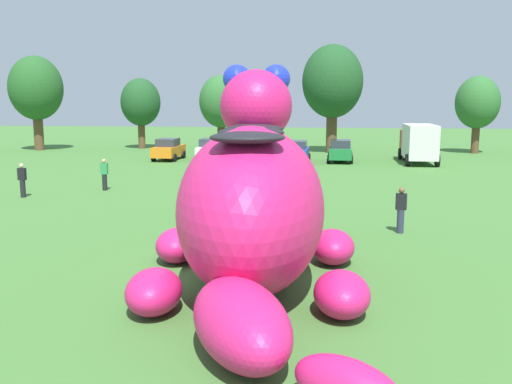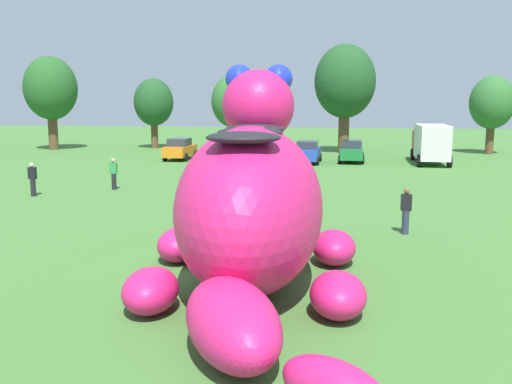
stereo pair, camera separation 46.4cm
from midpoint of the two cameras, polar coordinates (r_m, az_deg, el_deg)
ground_plane at (r=16.36m, az=-5.59°, el=-8.08°), size 160.00×160.00×0.00m
giant_inflatable_creature at (r=14.65m, az=-1.31°, el=-1.30°), size 6.59×11.39×5.97m
car_orange at (r=45.87m, az=-9.15°, el=4.30°), size 2.03×4.15×1.72m
car_white at (r=45.42m, az=-4.88°, el=4.34°), size 1.97×4.11×1.72m
car_black at (r=43.52m, az=-0.84°, el=4.15°), size 2.07×4.17×1.72m
car_blue at (r=43.23m, az=3.84°, el=4.09°), size 2.04×4.15×1.72m
car_green at (r=44.34m, az=8.24°, el=4.15°), size 2.01×4.14×1.72m
box_truck at (r=44.71m, az=15.84°, el=4.89°), size 2.39×6.42×2.95m
tree_far_left at (r=57.58m, az=-21.63°, el=9.70°), size 4.97×4.97×8.83m
tree_left at (r=56.73m, az=-11.85°, el=8.85°), size 3.85×3.85×6.83m
tree_mid_left at (r=51.72m, az=-3.83°, el=9.09°), size 3.93×3.93×6.98m
tree_centre_left at (r=51.75m, az=7.50°, el=10.97°), size 5.44×5.44×9.66m
tree_centre at (r=54.14m, az=21.30°, el=8.40°), size 3.86×3.86×6.85m
spectator_near_inflatable at (r=30.53m, az=-23.00°, el=1.08°), size 0.38×0.26×1.71m
spectator_mid_field at (r=24.95m, az=-6.09°, el=0.05°), size 0.38×0.26×1.71m
spectator_by_cars at (r=21.28m, az=13.86°, el=-1.82°), size 0.38×0.26×1.71m
spectator_wandering at (r=31.40m, az=-15.52°, el=1.70°), size 0.38×0.26×1.71m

